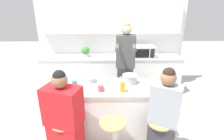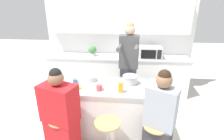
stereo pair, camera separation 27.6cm
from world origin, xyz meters
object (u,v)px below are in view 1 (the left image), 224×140
bar_stool_leftmost (67,139)px  banana_bunch (79,89)px  microwave (143,51)px  coffee_cup_far (101,88)px  person_cooking (125,70)px  kitchen_island (112,110)px  bar_stool_center (113,140)px  potted_plant (85,51)px  bar_stool_rightmost (158,139)px  juice_carton (123,87)px  cooking_pot (130,79)px  coffee_cup_near (74,83)px  person_wrapped_blanket (64,122)px  person_seated_near (163,121)px  fruit_bowl (91,80)px

bar_stool_leftmost → banana_bunch: 0.73m
bar_stool_leftmost → microwave: (1.40, 2.08, 0.72)m
coffee_cup_far → microwave: 1.92m
person_cooking → coffee_cup_far: size_ratio=15.27×
microwave → kitchen_island: bearing=-116.3°
bar_stool_center → potted_plant: 2.33m
bar_stool_rightmost → potted_plant: potted_plant is taller
person_cooking → juice_carton: (-0.11, -0.82, 0.05)m
kitchen_island → cooking_pot: 0.60m
bar_stool_leftmost → juice_carton: juice_carton is taller
cooking_pot → coffee_cup_near: bearing=-175.2°
cooking_pot → juice_carton: juice_carton is taller
bar_stool_center → person_wrapped_blanket: (-0.64, -0.01, 0.31)m
bar_stool_rightmost → coffee_cup_near: coffee_cup_near is taller
coffee_cup_far → potted_plant: potted_plant is taller
coffee_cup_far → person_wrapped_blanket: bearing=-138.3°
bar_stool_center → coffee_cup_far: 0.75m
person_seated_near → person_wrapped_blanket: bearing=-153.6°
coffee_cup_near → cooking_pot: bearing=4.8°
juice_carton → coffee_cup_near: bearing=162.9°
cooking_pot → kitchen_island: bearing=-157.6°
coffee_cup_near → potted_plant: bearing=90.3°
bar_stool_rightmost → person_wrapped_blanket: bearing=-179.4°
person_seated_near → fruit_bowl: person_seated_near is taller
banana_bunch → coffee_cup_far: bearing=-6.0°
cooking_pot → coffee_cup_near: 0.91m
bar_stool_rightmost → person_cooking: 1.39m
potted_plant → microwave: bearing=-1.4°
kitchen_island → coffee_cup_near: 0.77m
bar_stool_center → coffee_cup_far: coffee_cup_far is taller
person_wrapped_blanket → microwave: (1.39, 2.10, 0.41)m
fruit_bowl → cooking_pot: bearing=-4.3°
coffee_cup_far → microwave: bearing=61.3°
person_wrapped_blanket → coffee_cup_near: 0.69m
coffee_cup_near → banana_bunch: size_ratio=0.65×
bar_stool_center → juice_carton: 0.76m
kitchen_island → fruit_bowl: (-0.36, 0.17, 0.48)m
bar_stool_leftmost → person_cooking: size_ratio=0.35×
kitchen_island → juice_carton: size_ratio=9.22×
bar_stool_center → fruit_bowl: bearing=115.6°
bar_stool_leftmost → coffee_cup_far: size_ratio=5.29×
bar_stool_leftmost → person_seated_near: bearing=-0.9°
bar_stool_leftmost → potted_plant: (0.03, 2.12, 0.73)m
coffee_cup_near → banana_bunch: (0.10, -0.18, -0.01)m
juice_carton → person_wrapped_blanket: bearing=-153.6°
person_seated_near → coffee_cup_near: (-1.28, 0.63, 0.28)m
kitchen_island → person_seated_near: size_ratio=1.14×
person_seated_near → juice_carton: 0.73m
kitchen_island → fruit_bowl: bearing=154.5°
person_cooking → cooking_pot: (0.03, -0.51, 0.04)m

